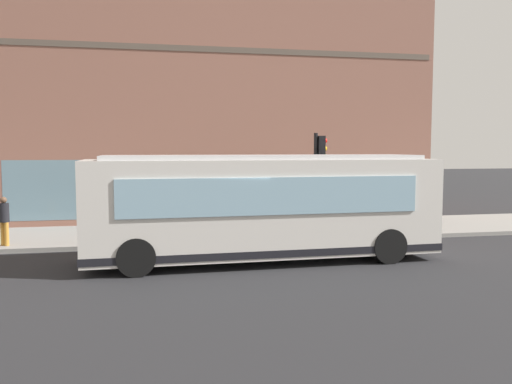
{
  "coord_description": "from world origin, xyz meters",
  "views": [
    {
      "loc": [
        -14.56,
        1.84,
        3.27
      ],
      "look_at": [
        1.9,
        -1.5,
        1.85
      ],
      "focal_mm": 36.63,
      "sensor_mm": 36.0,
      "label": 1
    }
  ],
  "objects_px": {
    "city_bus_nearside": "(263,208)",
    "traffic_light_near_corner": "(319,164)",
    "pedestrian_near_building_entrance": "(255,199)",
    "pedestrian_walking_along_curb": "(4,218)",
    "newspaper_vending_box": "(242,220)",
    "fire_hydrant": "(385,220)"
  },
  "relations": [
    {
      "from": "city_bus_nearside",
      "to": "traffic_light_near_corner",
      "type": "height_order",
      "value": "traffic_light_near_corner"
    },
    {
      "from": "fire_hydrant",
      "to": "newspaper_vending_box",
      "type": "relative_size",
      "value": 0.82
    },
    {
      "from": "pedestrian_near_building_entrance",
      "to": "newspaper_vending_box",
      "type": "distance_m",
      "value": 1.93
    },
    {
      "from": "city_bus_nearside",
      "to": "traffic_light_near_corner",
      "type": "relative_size",
      "value": 2.76
    },
    {
      "from": "city_bus_nearside",
      "to": "newspaper_vending_box",
      "type": "xyz_separation_m",
      "value": [
        4.41,
        -0.15,
        -0.95
      ]
    },
    {
      "from": "fire_hydrant",
      "to": "traffic_light_near_corner",
      "type": "bearing_deg",
      "value": 104.2
    },
    {
      "from": "city_bus_nearside",
      "to": "traffic_light_near_corner",
      "type": "xyz_separation_m",
      "value": [
        3.05,
        -2.71,
        1.14
      ]
    },
    {
      "from": "city_bus_nearside",
      "to": "pedestrian_near_building_entrance",
      "type": "distance_m",
      "value": 6.14
    },
    {
      "from": "traffic_light_near_corner",
      "to": "newspaper_vending_box",
      "type": "xyz_separation_m",
      "value": [
        1.36,
        2.56,
        -2.09
      ]
    },
    {
      "from": "fire_hydrant",
      "to": "newspaper_vending_box",
      "type": "bearing_deg",
      "value": 83.56
    },
    {
      "from": "pedestrian_near_building_entrance",
      "to": "pedestrian_walking_along_curb",
      "type": "xyz_separation_m",
      "value": [
        -2.9,
        8.77,
        -0.15
      ]
    },
    {
      "from": "pedestrian_near_building_entrance",
      "to": "newspaper_vending_box",
      "type": "xyz_separation_m",
      "value": [
        -1.63,
        0.84,
        -0.59
      ]
    },
    {
      "from": "city_bus_nearside",
      "to": "newspaper_vending_box",
      "type": "relative_size",
      "value": 11.21
    },
    {
      "from": "pedestrian_walking_along_curb",
      "to": "newspaper_vending_box",
      "type": "relative_size",
      "value": 1.75
    },
    {
      "from": "pedestrian_walking_along_curb",
      "to": "city_bus_nearside",
      "type": "bearing_deg",
      "value": -112.04
    },
    {
      "from": "city_bus_nearside",
      "to": "pedestrian_walking_along_curb",
      "type": "relative_size",
      "value": 6.42
    },
    {
      "from": "pedestrian_near_building_entrance",
      "to": "newspaper_vending_box",
      "type": "height_order",
      "value": "pedestrian_near_building_entrance"
    },
    {
      "from": "traffic_light_near_corner",
      "to": "fire_hydrant",
      "type": "height_order",
      "value": "traffic_light_near_corner"
    },
    {
      "from": "pedestrian_near_building_entrance",
      "to": "newspaper_vending_box",
      "type": "bearing_deg",
      "value": 152.64
    },
    {
      "from": "traffic_light_near_corner",
      "to": "newspaper_vending_box",
      "type": "height_order",
      "value": "traffic_light_near_corner"
    },
    {
      "from": "pedestrian_near_building_entrance",
      "to": "city_bus_nearside",
      "type": "bearing_deg",
      "value": 170.67
    },
    {
      "from": "pedestrian_walking_along_curb",
      "to": "newspaper_vending_box",
      "type": "height_order",
      "value": "pedestrian_walking_along_curb"
    }
  ]
}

